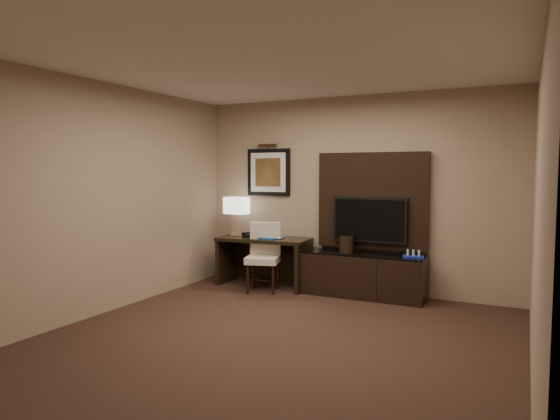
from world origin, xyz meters
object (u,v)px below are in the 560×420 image
Objects in this scene: credenza at (361,275)px; ice_bucket at (346,244)px; desk at (264,262)px; table_lamp at (237,217)px; desk_phone at (252,234)px; desk_chair at (263,259)px; tv at (370,220)px; minibar_tray at (413,254)px.

credenza is 0.45m from ice_bucket.
table_lamp reaches higher than desk.
desk_phone is at bearing -21.25° from table_lamp.
desk_chair is at bearing -165.95° from credenza.
tv reaches higher than minibar_tray.
tv reaches higher than desk_chair.
minibar_tray is (0.62, -0.16, -0.39)m from tv.
desk_phone is 1.41m from ice_bucket.
ice_bucket is at bearing -151.23° from tv.
desk_phone is at bearing -166.74° from desk.
desk is at bearing 99.28° from desk_chair.
minibar_tray is (2.13, 0.03, 0.27)m from desk.
desk_chair reaches higher than credenza.
credenza is at bearing 178.01° from minibar_tray.
table_lamp is 1.76m from ice_bucket.
desk_phone is at bearing -171.80° from tv.
desk_chair is 1.65× the size of table_lamp.
tv is 1.09× the size of desk_chair.
credenza is 7.86× the size of ice_bucket.
desk is 1.33× the size of tv.
table_lamp is 2.14× the size of minibar_tray.
minibar_tray is (2.63, -0.05, -0.36)m from table_lamp.
tv is at bearing 28.77° from ice_bucket.
desk is 0.44m from desk_phone.
desk is 0.79× the size of credenza.
tv reaches higher than desk.
credenza is at bearing -2.38° from desk_chair.
tv is 4.90× the size of desk_phone.
desk reaches higher than minibar_tray.
credenza is 1.35m from desk_chair.
tv is at bearing 165.10° from minibar_tray.
table_lamp is at bearing 134.08° from desk_chair.
table_lamp is (-2.01, -0.11, -0.03)m from tv.
tv is 3.86× the size of minibar_tray.
table_lamp reaches higher than credenza.
tv reaches higher than desk_phone.
ice_bucket is (1.24, 0.04, 0.33)m from desk.
minibar_tray is at bearing -2.25° from credenza.
desk_chair is 1.17m from ice_bucket.
desk is 6.50× the size of desk_phone.
ice_bucket reaches higher than minibar_tray.
table_lamp is at bearing 178.99° from credenza.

